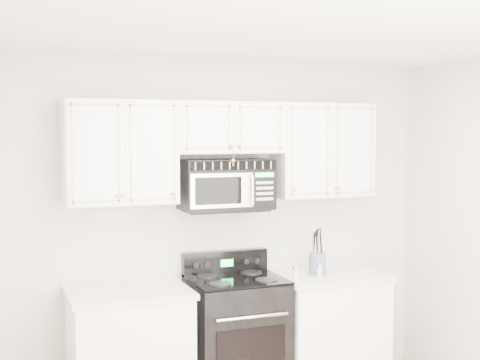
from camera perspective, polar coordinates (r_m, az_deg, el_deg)
name	(u,v)px	position (r m, az deg, el deg)	size (l,w,h in m)	color
room	(324,266)	(3.73, 7.22, -7.32)	(3.51, 3.51, 2.61)	#89604B
base_cabinet_left	(129,357)	(5.02, -9.45, -14.71)	(0.86, 0.65, 0.92)	white
base_cabinet_right	(327,334)	(5.54, 7.42, -12.87)	(0.86, 0.65, 0.92)	white
range	(236,336)	(5.24, -0.32, -13.19)	(0.70, 0.64, 1.10)	black
upper_cabinets	(227,146)	(5.11, -1.14, 2.90)	(2.44, 0.37, 0.75)	white
microwave	(226,184)	(5.11, -1.19, -0.36)	(0.70, 0.40, 0.38)	black
utensil_crock	(317,262)	(5.34, 6.61, -7.01)	(0.14, 0.14, 0.36)	slate
shaker_salt	(295,273)	(5.13, 4.76, -7.92)	(0.04, 0.04, 0.10)	silver
shaker_pepper	(319,271)	(5.24, 6.80, -7.70)	(0.04, 0.04, 0.10)	silver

